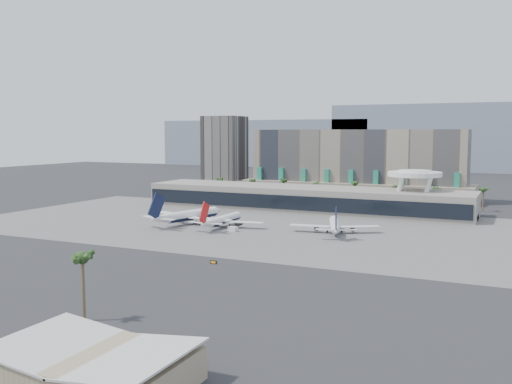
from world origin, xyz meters
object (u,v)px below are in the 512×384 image
at_px(airliner_centre, 223,220).
at_px(airliner_right, 335,225).
at_px(service_vehicle_a, 189,221).
at_px(taxiway_sign, 213,262).
at_px(service_vehicle_b, 233,229).
at_px(airliner_left, 189,215).

relative_size(airliner_centre, airliner_right, 1.03).
xyz_separation_m(service_vehicle_a, taxiway_sign, (48.48, -64.03, -0.48)).
bearing_deg(taxiway_sign, service_vehicle_a, 124.25).
relative_size(service_vehicle_b, taxiway_sign, 1.67).
bearing_deg(airliner_centre, airliner_left, 175.54).
bearing_deg(airliner_right, taxiway_sign, -123.44).
distance_m(airliner_centre, taxiway_sign, 68.33).
xyz_separation_m(airliner_left, airliner_centre, (17.74, -1.43, -0.67)).
xyz_separation_m(airliner_centre, service_vehicle_b, (8.69, -7.51, -2.27)).
height_order(airliner_left, service_vehicle_b, airliner_left).
bearing_deg(service_vehicle_b, airliner_left, 171.34).
height_order(airliner_centre, service_vehicle_a, airliner_centre).
relative_size(airliner_right, service_vehicle_a, 8.97).
distance_m(airliner_left, service_vehicle_b, 28.06).
xyz_separation_m(airliner_centre, taxiway_sign, (29.82, -61.42, -2.73)).
xyz_separation_m(airliner_centre, service_vehicle_a, (-18.66, 2.61, -2.26)).
bearing_deg(airliner_right, airliner_left, 165.38).
distance_m(airliner_right, service_vehicle_a, 66.25).
relative_size(airliner_left, service_vehicle_b, 11.79).
bearing_deg(service_vehicle_a, airliner_centre, -11.92).
height_order(airliner_centre, service_vehicle_b, airliner_centre).
height_order(airliner_centre, taxiway_sign, airliner_centre).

